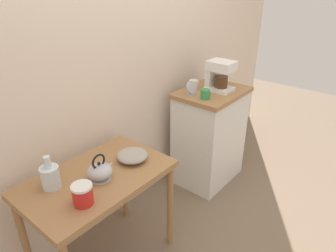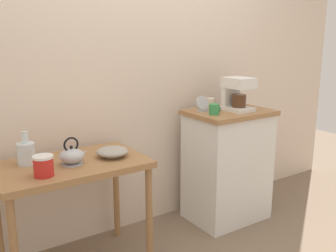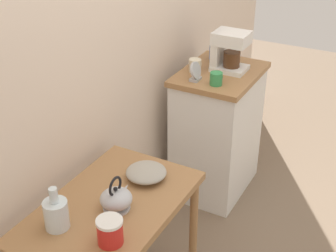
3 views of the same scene
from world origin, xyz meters
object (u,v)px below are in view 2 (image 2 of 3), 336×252
at_px(coffee_maker, 236,92).
at_px(mug_blue, 237,100).
at_px(mug_tall_green, 214,109).
at_px(table_clock, 202,105).
at_px(teakettle, 72,156).
at_px(glass_carafe_vase, 26,153).
at_px(canister_enamel, 43,166).
at_px(bowl_stoneware, 112,152).
at_px(mug_small_cream, 210,103).

xyz_separation_m(coffee_maker, mug_blue, (0.15, 0.15, -0.09)).
relative_size(mug_tall_green, table_clock, 0.69).
distance_m(teakettle, coffee_maker, 1.38).
distance_m(mug_tall_green, table_clock, 0.14).
relative_size(glass_carafe_vase, canister_enamel, 1.74).
distance_m(bowl_stoneware, mug_blue, 1.26).
relative_size(teakettle, table_clock, 1.49).
height_order(bowl_stoneware, mug_tall_green, mug_tall_green).
height_order(mug_tall_green, mug_blue, mug_blue).
bearing_deg(mug_small_cream, teakettle, -170.73).
bearing_deg(glass_carafe_vase, bowl_stoneware, -17.13).
xyz_separation_m(mug_tall_green, mug_small_cream, (0.13, 0.20, 0.00)).
bearing_deg(teakettle, mug_small_cream, 9.27).
bearing_deg(mug_blue, coffee_maker, -134.96).
bearing_deg(mug_blue, table_clock, -174.07).
relative_size(canister_enamel, mug_blue, 1.19).
distance_m(bowl_stoneware, canister_enamel, 0.48).
height_order(canister_enamel, coffee_maker, coffee_maker).
bearing_deg(canister_enamel, bowl_stoneware, 12.63).
bearing_deg(mug_tall_green, mug_blue, 24.43).
bearing_deg(glass_carafe_vase, teakettle, -33.99).
bearing_deg(glass_carafe_vase, mug_blue, 0.80).
height_order(glass_carafe_vase, coffee_maker, coffee_maker).
bearing_deg(mug_small_cream, canister_enamel, -168.02).
height_order(glass_carafe_vase, mug_blue, mug_blue).
bearing_deg(canister_enamel, mug_small_cream, 11.98).
xyz_separation_m(canister_enamel, mug_tall_green, (1.30, 0.10, 0.16)).
relative_size(mug_blue, table_clock, 0.82).
bearing_deg(bowl_stoneware, mug_blue, 8.11).
bearing_deg(bowl_stoneware, coffee_maker, 1.62).
relative_size(glass_carafe_vase, mug_tall_green, 2.44).
relative_size(mug_blue, mug_small_cream, 1.13).
xyz_separation_m(teakettle, mug_tall_green, (1.10, -0.00, 0.17)).
distance_m(teakettle, table_clock, 1.13).
distance_m(bowl_stoneware, coffee_maker, 1.13).
xyz_separation_m(coffee_maker, mug_small_cream, (-0.13, 0.17, -0.10)).
bearing_deg(glass_carafe_vase, mug_small_cream, 1.85).
bearing_deg(mug_blue, teakettle, -173.24).
distance_m(canister_enamel, coffee_maker, 1.58).
height_order(teakettle, mug_tall_green, mug_tall_green).
xyz_separation_m(canister_enamel, coffee_maker, (1.56, 0.13, 0.26)).
distance_m(glass_carafe_vase, coffee_maker, 1.61).
bearing_deg(bowl_stoneware, mug_small_cream, 11.67).
bearing_deg(glass_carafe_vase, coffee_maker, -4.38).
height_order(bowl_stoneware, teakettle, teakettle).
height_order(mug_tall_green, mug_small_cream, mug_small_cream).
bearing_deg(mug_small_cream, table_clock, -153.23).
height_order(bowl_stoneware, glass_carafe_vase, glass_carafe_vase).
distance_m(glass_carafe_vase, table_clock, 1.34).
bearing_deg(teakettle, canister_enamel, -152.80).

